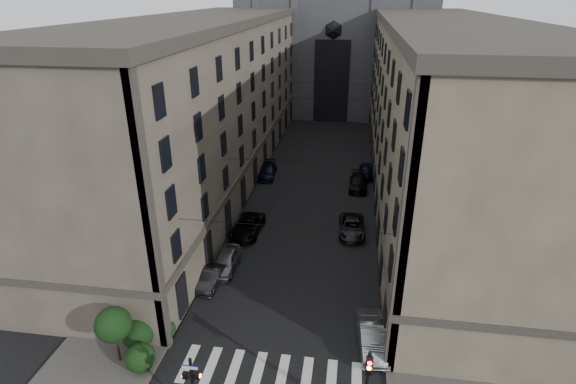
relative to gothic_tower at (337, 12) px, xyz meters
The scene contains 18 objects.
sidewalk_left 44.07m from the gothic_tower, 105.08° to the right, with size 7.00×80.00×0.15m, color #383533.
sidewalk_right 44.07m from the gothic_tower, 74.92° to the right, with size 7.00×80.00×0.15m, color #383533.
zebra_crossing 72.18m from the gothic_tower, 90.00° to the right, with size 11.00×3.20×0.01m, color beige.
building_left 42.07m from the gothic_tower, 109.04° to the right, with size 13.60×60.60×18.85m.
building_right 42.07m from the gothic_tower, 70.96° to the right, with size 13.60×60.60×18.85m.
gothic_tower is the anchor object (origin of this frame).
pedestrian_signal_left 75.15m from the gothic_tower, 92.74° to the right, with size 1.02×0.38×4.00m.
traffic_light_right 74.67m from the gothic_tower, 85.62° to the right, with size 0.34×0.50×5.20m.
shrub_cluster 72.29m from the gothic_tower, 97.11° to the right, with size 3.90×4.40×3.90m.
tram_wires 40.72m from the gothic_tower, 90.00° to the right, with size 14.00×60.00×0.43m.
car_left_near 62.06m from the gothic_tower, 95.48° to the right, with size 1.86×4.63×1.58m, color slate.
car_left_midnear 64.35m from the gothic_tower, 95.74° to the right, with size 1.38×3.97×1.31m, color black.
car_left_midfar 56.10m from the gothic_tower, 95.70° to the right, with size 2.46×5.35×1.49m, color black.
car_left_far 42.64m from the gothic_tower, 99.13° to the right, with size 2.07×5.10×1.48m, color black.
car_right_near 69.14m from the gothic_tower, 84.69° to the right, with size 1.70×4.87×1.60m, color slate.
car_right_midnear 54.68m from the gothic_tower, 84.92° to the right, with size 2.40×5.20×1.44m, color black.
car_right_midfar 44.41m from the gothic_tower, 82.78° to the right, with size 2.08×5.12×1.49m, color black.
car_right_far 41.00m from the gothic_tower, 80.43° to the right, with size 1.74×4.33×1.48m, color black.
Camera 1 is at (4.10, -15.18, 21.32)m, focal length 28.00 mm.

